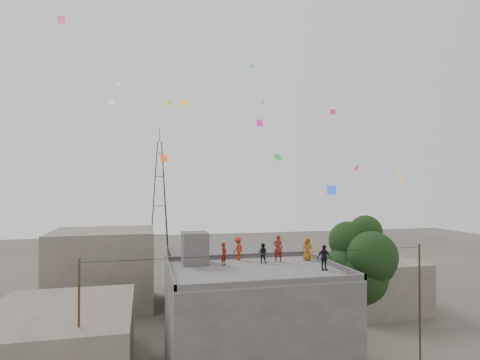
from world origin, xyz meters
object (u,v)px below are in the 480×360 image
object	(u,v)px
person_red_adult	(278,248)
person_dark_adult	(324,258)
transmission_tower	(159,199)
stair_head_box	(195,248)
tree	(361,262)

from	to	relation	value
person_red_adult	person_dark_adult	distance (m)	3.66
transmission_tower	person_red_adult	xyz separation A→B (m)	(6.18, -37.93, -2.10)
transmission_tower	stair_head_box	bearing A→B (deg)	-88.77
person_red_adult	person_dark_adult	size ratio (longest dim) A/B	1.17
tree	person_dark_adult	bearing A→B (deg)	-153.10
stair_head_box	person_red_adult	distance (m)	5.41
transmission_tower	person_dark_adult	size ratio (longest dim) A/B	13.48
person_red_adult	person_dark_adult	xyz separation A→B (m)	(1.74, -3.22, -0.13)
tree	person_red_adult	bearing A→B (deg)	164.15
tree	transmission_tower	bearing A→B (deg)	106.09
stair_head_box	person_red_adult	bearing A→B (deg)	-5.65
stair_head_box	person_dark_adult	distance (m)	8.05
person_red_adult	stair_head_box	bearing A→B (deg)	3.09
tree	transmission_tower	size ratio (longest dim) A/B	0.45
stair_head_box	person_dark_adult	xyz separation A→B (m)	(7.12, -3.75, -0.26)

